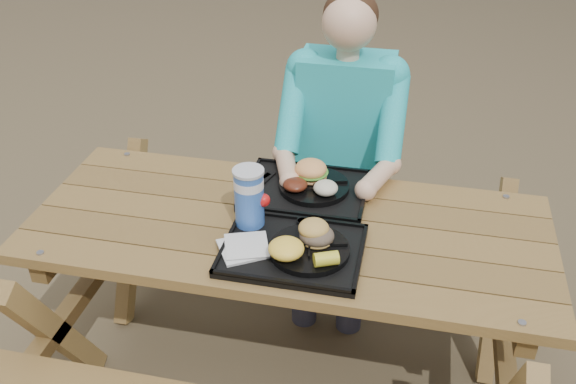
# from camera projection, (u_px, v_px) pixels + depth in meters

# --- Properties ---
(ground) EXTENTS (60.00, 60.00, 0.00)m
(ground) POSITION_uv_depth(u_px,v_px,m) (288.00, 373.00, 2.62)
(ground) COLOR #999999
(ground) RESTS_ON ground
(picnic_table) EXTENTS (1.80, 1.49, 0.75)m
(picnic_table) POSITION_uv_depth(u_px,v_px,m) (288.00, 304.00, 2.42)
(picnic_table) COLOR #999999
(picnic_table) RESTS_ON ground
(tray_near) EXTENTS (0.45, 0.35, 0.02)m
(tray_near) POSITION_uv_depth(u_px,v_px,m) (293.00, 251.00, 2.07)
(tray_near) COLOR black
(tray_near) RESTS_ON picnic_table
(tray_far) EXTENTS (0.45, 0.35, 0.02)m
(tray_far) POSITION_uv_depth(u_px,v_px,m) (306.00, 191.00, 2.38)
(tray_far) COLOR black
(tray_far) RESTS_ON picnic_table
(plate_near) EXTENTS (0.26, 0.26, 0.02)m
(plate_near) POSITION_uv_depth(u_px,v_px,m) (309.00, 250.00, 2.05)
(plate_near) COLOR black
(plate_near) RESTS_ON tray_near
(plate_far) EXTENTS (0.26, 0.26, 0.02)m
(plate_far) POSITION_uv_depth(u_px,v_px,m) (314.00, 186.00, 2.37)
(plate_far) COLOR black
(plate_far) RESTS_ON tray_far
(napkin_stack) EXTENTS (0.20, 0.20, 0.02)m
(napkin_stack) POSITION_uv_depth(u_px,v_px,m) (243.00, 248.00, 2.06)
(napkin_stack) COLOR silver
(napkin_stack) RESTS_ON tray_near
(soda_cup) EXTENTS (0.10, 0.10, 0.20)m
(soda_cup) POSITION_uv_depth(u_px,v_px,m) (249.00, 198.00, 2.13)
(soda_cup) COLOR #1648AA
(soda_cup) RESTS_ON tray_near
(condiment_bbq) EXTENTS (0.04, 0.04, 0.03)m
(condiment_bbq) POSITION_uv_depth(u_px,v_px,m) (303.00, 224.00, 2.16)
(condiment_bbq) COLOR black
(condiment_bbq) RESTS_ON tray_near
(condiment_mustard) EXTENTS (0.05, 0.05, 0.03)m
(condiment_mustard) POSITION_uv_depth(u_px,v_px,m) (314.00, 227.00, 2.14)
(condiment_mustard) COLOR gold
(condiment_mustard) RESTS_ON tray_near
(sandwich) EXTENTS (0.11, 0.11, 0.11)m
(sandwich) POSITION_uv_depth(u_px,v_px,m) (317.00, 227.00, 2.04)
(sandwich) COLOR gold
(sandwich) RESTS_ON plate_near
(mac_cheese) EXTENTS (0.11, 0.11, 0.06)m
(mac_cheese) POSITION_uv_depth(u_px,v_px,m) (286.00, 249.00, 1.99)
(mac_cheese) COLOR yellow
(mac_cheese) RESTS_ON plate_near
(corn_cob) EXTENTS (0.10, 0.10, 0.04)m
(corn_cob) POSITION_uv_depth(u_px,v_px,m) (326.00, 259.00, 1.96)
(corn_cob) COLOR yellow
(corn_cob) RESTS_ON plate_near
(cutlery_far) EXTENTS (0.08, 0.17, 0.01)m
(cutlery_far) POSITION_uv_depth(u_px,v_px,m) (261.00, 182.00, 2.40)
(cutlery_far) COLOR black
(cutlery_far) RESTS_ON tray_far
(burger) EXTENTS (0.12, 0.12, 0.11)m
(burger) POSITION_uv_depth(u_px,v_px,m) (311.00, 165.00, 2.37)
(burger) COLOR #F6A157
(burger) RESTS_ON plate_far
(baked_beans) EXTENTS (0.09, 0.09, 0.04)m
(baked_beans) POSITION_uv_depth(u_px,v_px,m) (295.00, 185.00, 2.32)
(baked_beans) COLOR #572011
(baked_beans) RESTS_ON plate_far
(potato_salad) EXTENTS (0.09, 0.09, 0.05)m
(potato_salad) POSITION_uv_depth(u_px,v_px,m) (326.00, 188.00, 2.29)
(potato_salad) COLOR beige
(potato_salad) RESTS_ON plate_far
(diner) EXTENTS (0.48, 0.84, 1.28)m
(diner) POSITION_uv_depth(u_px,v_px,m) (342.00, 166.00, 2.77)
(diner) COLOR #19B19C
(diner) RESTS_ON ground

